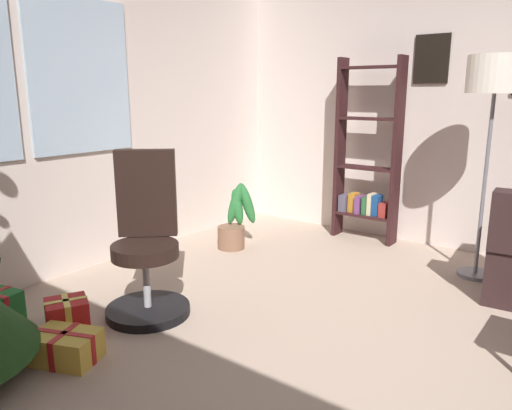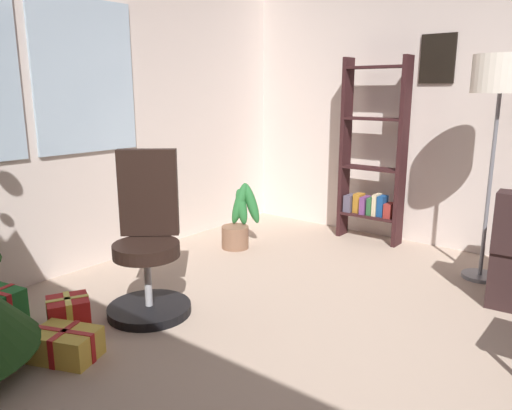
# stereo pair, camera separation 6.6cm
# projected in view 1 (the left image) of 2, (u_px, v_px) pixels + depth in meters

# --- Properties ---
(ground_plane) EXTENTS (4.94, 5.60, 0.10)m
(ground_plane) POSITION_uv_depth(u_px,v_px,m) (403.00, 395.00, 2.53)
(ground_plane) COLOR tan
(wall_back_with_windows) EXTENTS (4.94, 0.12, 2.88)m
(wall_back_with_windows) POSITION_uv_depth(u_px,v_px,m) (62.00, 95.00, 3.85)
(wall_back_with_windows) COLOR silver
(wall_back_with_windows) RESTS_ON ground_plane
(gift_box_red) EXTENTS (0.32, 0.31, 0.23)m
(gift_box_red) POSITION_uv_depth(u_px,v_px,m) (67.00, 317.00, 3.04)
(gift_box_red) COLOR red
(gift_box_red) RESTS_ON ground_plane
(gift_box_gold) EXTENTS (0.36, 0.42, 0.17)m
(gift_box_gold) POSITION_uv_depth(u_px,v_px,m) (65.00, 347.00, 2.74)
(gift_box_gold) COLOR gold
(gift_box_gold) RESTS_ON ground_plane
(office_chair) EXTENTS (0.58, 0.58, 1.10)m
(office_chair) POSITION_uv_depth(u_px,v_px,m) (147.00, 252.00, 3.28)
(office_chair) COLOR black
(office_chair) RESTS_ON ground_plane
(bookshelf) EXTENTS (0.18, 0.64, 1.79)m
(bookshelf) POSITION_uv_depth(u_px,v_px,m) (367.00, 163.00, 4.85)
(bookshelf) COLOR #331819
(bookshelf) RESTS_ON ground_plane
(floor_lamp) EXTENTS (0.42, 0.42, 1.74)m
(floor_lamp) POSITION_uv_depth(u_px,v_px,m) (495.00, 86.00, 3.67)
(floor_lamp) COLOR slate
(floor_lamp) RESTS_ON ground_plane
(potted_plant) EXTENTS (0.39, 0.31, 0.64)m
(potted_plant) POSITION_uv_depth(u_px,v_px,m) (235.00, 222.00, 4.71)
(potted_plant) COLOR #845D46
(potted_plant) RESTS_ON ground_plane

